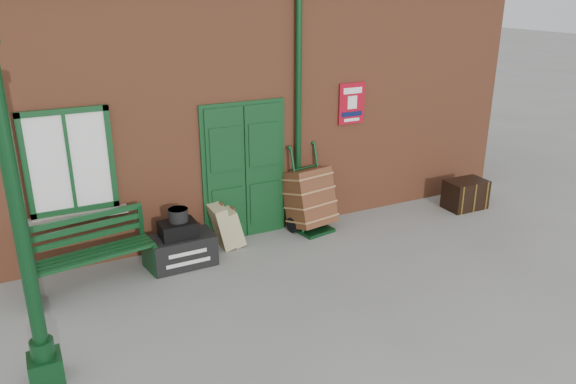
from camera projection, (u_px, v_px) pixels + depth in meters
ground at (303, 268)px, 8.32m from camera, size 80.00×80.00×0.00m
station_building at (217, 86)px, 10.50m from camera, size 10.30×4.30×4.36m
canopy_column at (27, 262)px, 5.49m from camera, size 0.34×0.34×3.61m
bench at (90, 252)px, 7.68m from camera, size 1.73×0.77×1.04m
houdini_trunk at (183, 250)px, 8.35m from camera, size 0.95×0.53×0.47m
strongbox at (178, 229)px, 8.20m from camera, size 0.53×0.39×0.24m
hatbox at (178, 215)px, 8.17m from camera, size 0.29×0.29×0.19m
suitcase_back at (221, 225)px, 8.91m from camera, size 0.34×0.50×0.72m
suitcase_front at (232, 226)px, 9.00m from camera, size 0.33×0.45×0.62m
porter_trolley at (310, 198)px, 9.47m from camera, size 0.82×0.86×1.44m
dark_trunk at (465, 194)px, 10.48m from camera, size 0.75×0.49×0.54m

